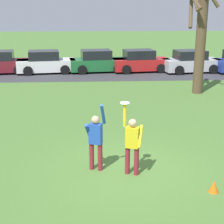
% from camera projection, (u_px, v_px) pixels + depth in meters
% --- Properties ---
extents(ground_plane, '(120.00, 120.00, 0.00)m').
position_uv_depth(ground_plane, '(125.00, 170.00, 10.27)').
color(ground_plane, '#4C7533').
extents(person_catcher, '(0.58, 0.48, 2.08)m').
position_uv_depth(person_catcher, '(132.00, 142.00, 9.75)').
color(person_catcher, maroon).
rests_on(person_catcher, ground_plane).
extents(person_defender, '(0.62, 0.56, 2.04)m').
position_uv_depth(person_defender, '(96.00, 138.00, 10.03)').
color(person_defender, maroon).
rests_on(person_defender, ground_plane).
extents(frisbee_disc, '(0.26, 0.26, 0.02)m').
position_uv_depth(frisbee_disc, '(125.00, 103.00, 9.49)').
color(frisbee_disc, white).
rests_on(frisbee_disc, person_catcher).
extents(parked_car_maroon, '(4.30, 2.43, 1.59)m').
position_uv_depth(parked_car_maroon, '(0.00, 63.00, 24.94)').
color(parked_car_maroon, maroon).
rests_on(parked_car_maroon, ground_plane).
extents(parked_car_white, '(4.30, 2.43, 1.59)m').
position_uv_depth(parked_car_white, '(46.00, 63.00, 25.10)').
color(parked_car_white, white).
rests_on(parked_car_white, ground_plane).
extents(parked_car_green, '(4.30, 2.43, 1.59)m').
position_uv_depth(parked_car_green, '(98.00, 62.00, 25.52)').
color(parked_car_green, '#1E6633').
rests_on(parked_car_green, ground_plane).
extents(parked_car_red, '(4.30, 2.43, 1.59)m').
position_uv_depth(parked_car_red, '(140.00, 62.00, 25.61)').
color(parked_car_red, red).
rests_on(parked_car_red, ground_plane).
extents(parked_car_silver, '(4.30, 2.43, 1.59)m').
position_uv_depth(parked_car_silver, '(191.00, 62.00, 25.35)').
color(parked_car_silver, '#BCBCC1').
rests_on(parked_car_silver, ground_plane).
extents(parking_strip, '(26.92, 6.40, 0.01)m').
position_uv_depth(parking_strip, '(121.00, 72.00, 25.49)').
color(parking_strip, '#38383D').
rests_on(parking_strip, ground_plane).
extents(bare_tree_tall, '(1.56, 1.70, 6.24)m').
position_uv_depth(bare_tree_tall, '(200.00, 36.00, 18.51)').
color(bare_tree_tall, brown).
rests_on(bare_tree_tall, ground_plane).
extents(field_cone_orange, '(0.26, 0.26, 0.32)m').
position_uv_depth(field_cone_orange, '(214.00, 186.00, 9.00)').
color(field_cone_orange, orange).
rests_on(field_cone_orange, ground_plane).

